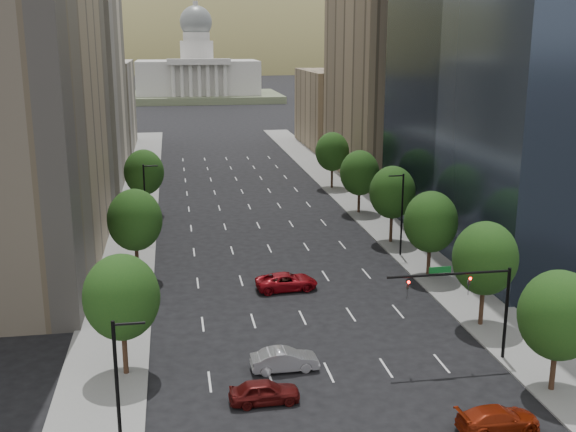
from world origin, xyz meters
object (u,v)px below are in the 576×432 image
car_maroon (264,392)px  capitol (198,77)px  car_red_near (498,419)px  car_silver (285,360)px  traffic_signal (475,294)px  car_red_far (287,281)px

car_maroon → capitol: bearing=-2.4°
car_red_near → car_silver: car_silver is taller
traffic_signal → car_maroon: bearing=-167.7°
car_red_near → car_red_far: bearing=15.2°
traffic_signal → car_red_near: size_ratio=1.79×
traffic_signal → car_red_near: 10.16m
car_red_near → car_maroon: 14.43m
capitol → car_red_far: 203.02m
capitol → car_red_near: capitol is taller
traffic_signal → car_maroon: traffic_signal is taller
car_red_far → car_silver: bearing=165.6°
car_maroon → car_red_far: 20.78m
capitol → car_red_near: size_ratio=11.80×
traffic_signal → car_red_near: (-2.19, -8.88, -4.44)m
capitol → car_red_far: (-0.23, -202.87, -7.78)m
car_maroon → traffic_signal: bearing=-78.9°
traffic_signal → car_silver: (-13.53, 0.88, -4.38)m
capitol → car_maroon: capitol is taller
capitol → car_maroon: (-5.00, -223.09, -7.80)m
capitol → car_silver: size_ratio=12.50×
car_red_near → traffic_signal: bearing=-17.1°
traffic_signal → car_maroon: size_ratio=2.00×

